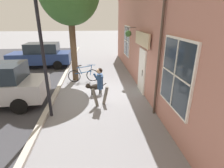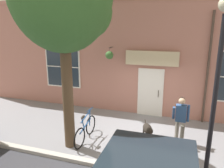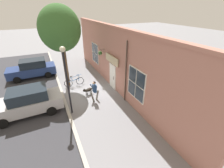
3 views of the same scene
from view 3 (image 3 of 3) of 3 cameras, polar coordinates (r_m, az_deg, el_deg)
name	(u,v)px [view 3 (image 3 of 3)]	position (r m, az deg, el deg)	size (l,w,h in m)	color
ground_plane	(88,92)	(12.48, -8.96, -3.11)	(90.00, 90.00, 0.00)	gray
curb_and_road	(5,111)	(12.56, -35.60, -8.30)	(10.10, 28.00, 0.12)	#B2ADA3
storefront_facade	(114,59)	(12.20, 0.84, 9.56)	(0.95, 18.00, 5.06)	#B27566
pedestrian_walking	(95,89)	(10.86, -6.68, -2.09)	(0.72, 0.55, 1.61)	#6B665B
dog_on_leash	(88,90)	(11.94, -9.15, -2.32)	(1.03, 0.50, 0.66)	black
street_tree_by_curb	(61,30)	(12.56, -18.90, 18.78)	(3.14, 2.82, 6.50)	brown
leaning_bicycle	(74,82)	(13.61, -14.19, 0.89)	(1.74, 0.15, 1.00)	black
parked_car_nearest_curb	(32,69)	(16.61, -28.09, 5.21)	(4.33, 1.99, 1.75)	navy
parked_car_mid_block	(27,102)	(11.04, -29.56, -5.86)	(4.33, 1.99, 1.75)	#B7B7BC
street_lamp	(66,72)	(9.05, -17.15, 4.36)	(0.32, 0.32, 4.41)	black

